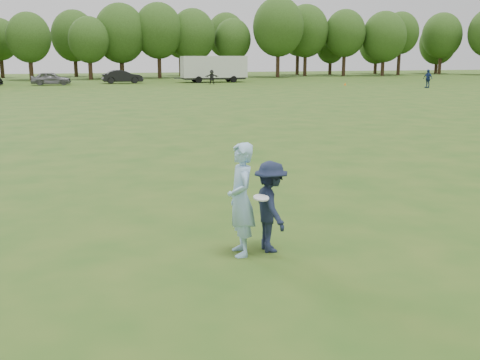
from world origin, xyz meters
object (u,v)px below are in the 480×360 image
Objects in this scene: defender at (271,207)px; cargo_trailer at (214,68)px; player_far_d at (212,77)px; car_e at (51,79)px; player_far_b at (428,79)px; thrower at (241,200)px; car_f at (122,77)px; field_cone at (345,84)px.

cargo_trailer reaches higher than defender.
defender is at bearing -92.15° from player_far_d.
car_e is 19.29m from cargo_trailer.
cargo_trailer reaches higher than player_far_b.
player_far_b is at bearing -109.37° from car_e.
player_far_d is (12.72, 55.57, -0.16)m from thrower.
car_e is (-37.81, 16.35, -0.21)m from player_far_b.
thrower is 58.91m from car_e.
defender is at bearing 174.39° from car_f.
defender is at bearing -170.38° from car_e.
field_cone is at bearing -118.68° from car_f.
car_e is at bearing -172.03° from thrower.
player_far_d is 0.38× the size of car_e.
car_f is (2.32, 60.39, -0.03)m from defender.
player_far_b is 1.14× the size of player_far_d.
defender is at bearing 96.17° from thrower.
car_f is 26.30m from field_cone.
car_f is at bearing -137.58° from player_far_b.
field_cone is 16.66m from cargo_trailer.
player_far_b is at bearing -43.48° from cargo_trailer.
player_far_b is 34.81m from car_f.
cargo_trailer is at bearing -82.20° from car_e.
cargo_trailer is at bearing 169.74° from thrower.
cargo_trailer is at bearing 83.58° from player_far_d.
defender is 56.85m from player_far_d.
defender is 0.18× the size of cargo_trailer.
defender reaches higher than car_f.
car_f is (8.07, 1.75, 0.04)m from car_e.
cargo_trailer is (13.47, 59.91, 0.96)m from defender.
thrower is 0.42× the size of car_f.
field_cone is at bearing -27.80° from defender.
player_far_d is at bearing 170.01° from thrower.
car_e is 0.91× the size of car_f.
car_e is 8.26m from car_f.
cargo_trailer is at bearing -149.73° from player_far_b.
car_e is at bearing -129.64° from player_far_b.
defender is 0.98× the size of player_far_d.
car_f is 0.53× the size of cargo_trailer.
player_far_d is at bearing -119.65° from car_f.
car_e is 14.49× the size of field_cone.
defender is (0.56, 0.03, -0.18)m from thrower.
defender is 0.34× the size of car_f.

